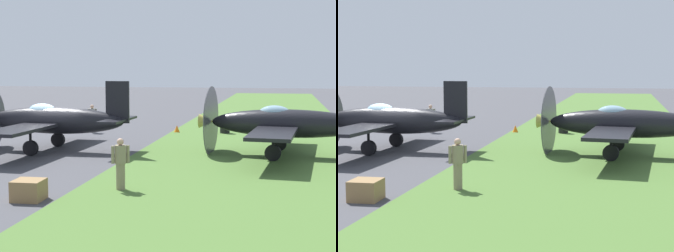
# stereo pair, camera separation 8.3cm
# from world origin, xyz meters

# --- Properties ---
(ground_plane) EXTENTS (160.00, 160.00, 0.00)m
(ground_plane) POSITION_xyz_m (0.00, 0.00, 0.00)
(ground_plane) COLOR #424247
(grass_verge) EXTENTS (120.00, 11.00, 0.01)m
(grass_verge) POSITION_xyz_m (0.00, -9.48, 0.00)
(grass_verge) COLOR #476B2D
(grass_verge) RESTS_ON ground
(airplane_lead) EXTENTS (9.98, 7.92, 3.57)m
(airplane_lead) POSITION_xyz_m (0.10, 0.17, 1.49)
(airplane_lead) COLOR black
(airplane_lead) RESTS_ON ground
(airplane_wingman) EXTENTS (10.09, 7.99, 3.59)m
(airplane_wingman) POSITION_xyz_m (0.84, -10.88, 1.50)
(airplane_wingman) COLOR black
(airplane_wingman) RESTS_ON ground
(ground_crew_chief) EXTENTS (0.38, 0.56, 1.73)m
(ground_crew_chief) POSITION_xyz_m (-7.39, -5.51, 0.91)
(ground_crew_chief) COLOR #847A5B
(ground_crew_chief) RESTS_ON ground
(ground_crew_mechanic) EXTENTS (0.43, 0.52, 1.73)m
(ground_crew_mechanic) POSITION_xyz_m (7.75, 0.77, 0.91)
(ground_crew_mechanic) COLOR #9E998E
(ground_crew_mechanic) RESTS_ON ground
(fuel_drum) EXTENTS (0.60, 0.60, 0.90)m
(fuel_drum) POSITION_xyz_m (9.05, -7.33, 0.45)
(fuel_drum) COLOR black
(fuel_drum) RESTS_ON ground
(supply_crate) EXTENTS (0.94, 0.94, 0.64)m
(supply_crate) POSITION_xyz_m (-9.41, -3.17, 0.32)
(supply_crate) COLOR olive
(supply_crate) RESTS_ON ground
(runway_marker_cone) EXTENTS (0.36, 0.36, 0.44)m
(runway_marker_cone) POSITION_xyz_m (8.95, -4.35, 0.22)
(runway_marker_cone) COLOR orange
(runway_marker_cone) RESTS_ON ground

